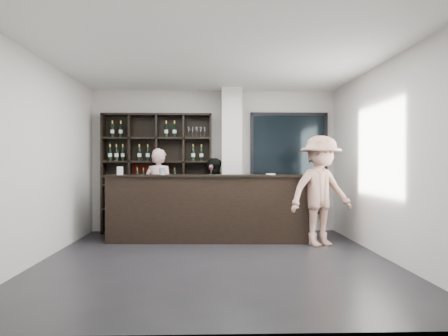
{
  "coord_description": "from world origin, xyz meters",
  "views": [
    {
      "loc": [
        -0.09,
        -6.29,
        1.39
      ],
      "look_at": [
        0.15,
        1.1,
        1.32
      ],
      "focal_mm": 35.0,
      "sensor_mm": 36.0,
      "label": 1
    }
  ],
  "objects_px": {
    "taster_black": "(212,196)",
    "customer": "(321,191)",
    "wine_shelf": "(157,173)",
    "tasting_counter": "(208,208)",
    "taster_pink": "(159,191)"
  },
  "relations": [
    {
      "from": "wine_shelf",
      "to": "taster_pink",
      "type": "height_order",
      "value": "wine_shelf"
    },
    {
      "from": "wine_shelf",
      "to": "customer",
      "type": "bearing_deg",
      "value": -27.18
    },
    {
      "from": "taster_black",
      "to": "customer",
      "type": "bearing_deg",
      "value": 156.38
    },
    {
      "from": "taster_black",
      "to": "customer",
      "type": "xyz_separation_m",
      "value": [
        1.84,
        -1.35,
        0.18
      ]
    },
    {
      "from": "customer",
      "to": "tasting_counter",
      "type": "bearing_deg",
      "value": 142.94
    },
    {
      "from": "taster_pink",
      "to": "wine_shelf",
      "type": "bearing_deg",
      "value": -56.77
    },
    {
      "from": "wine_shelf",
      "to": "tasting_counter",
      "type": "relative_size",
      "value": 0.66
    },
    {
      "from": "taster_pink",
      "to": "customer",
      "type": "height_order",
      "value": "customer"
    },
    {
      "from": "taster_pink",
      "to": "taster_black",
      "type": "bearing_deg",
      "value": -163.63
    },
    {
      "from": "wine_shelf",
      "to": "tasting_counter",
      "type": "bearing_deg",
      "value": -44.16
    },
    {
      "from": "wine_shelf",
      "to": "taster_pink",
      "type": "xyz_separation_m",
      "value": [
        0.05,
        -0.17,
        -0.35
      ]
    },
    {
      "from": "wine_shelf",
      "to": "taster_black",
      "type": "distance_m",
      "value": 1.21
    },
    {
      "from": "taster_pink",
      "to": "tasting_counter",
      "type": "bearing_deg",
      "value": 155.93
    },
    {
      "from": "taster_pink",
      "to": "taster_black",
      "type": "height_order",
      "value": "taster_pink"
    },
    {
      "from": "taster_black",
      "to": "wine_shelf",
      "type": "bearing_deg",
      "value": 4.26
    }
  ]
}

